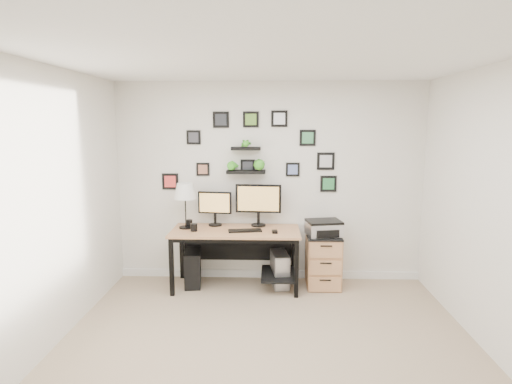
{
  "coord_description": "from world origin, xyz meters",
  "views": [
    {
      "loc": [
        0.02,
        -3.56,
        2.08
      ],
      "look_at": [
        -0.17,
        1.83,
        1.2
      ],
      "focal_mm": 30.0,
      "sensor_mm": 36.0,
      "label": 1
    }
  ],
  "objects_px": {
    "mug": "(194,227)",
    "pc_tower_grey": "(280,269)",
    "monitor_right": "(258,201)",
    "pc_tower_black": "(193,268)",
    "desk": "(239,239)",
    "printer": "(324,228)",
    "file_cabinet": "(323,260)",
    "table_lamp": "(185,192)",
    "monitor_left": "(215,206)"
  },
  "relations": [
    {
      "from": "table_lamp",
      "to": "printer",
      "type": "bearing_deg",
      "value": -0.06
    },
    {
      "from": "pc_tower_grey",
      "to": "printer",
      "type": "bearing_deg",
      "value": 0.6
    },
    {
      "from": "monitor_right",
      "to": "mug",
      "type": "xyz_separation_m",
      "value": [
        -0.79,
        -0.3,
        -0.28
      ]
    },
    {
      "from": "pc_tower_grey",
      "to": "file_cabinet",
      "type": "relative_size",
      "value": 0.69
    },
    {
      "from": "monitor_left",
      "to": "file_cabinet",
      "type": "relative_size",
      "value": 0.67
    },
    {
      "from": "mug",
      "to": "file_cabinet",
      "type": "xyz_separation_m",
      "value": [
        1.62,
        0.18,
        -0.46
      ]
    },
    {
      "from": "printer",
      "to": "monitor_right",
      "type": "bearing_deg",
      "value": 170.51
    },
    {
      "from": "table_lamp",
      "to": "pc_tower_black",
      "type": "distance_m",
      "value": 0.99
    },
    {
      "from": "desk",
      "to": "monitor_right",
      "type": "distance_m",
      "value": 0.54
    },
    {
      "from": "monitor_right",
      "to": "printer",
      "type": "distance_m",
      "value": 0.9
    },
    {
      "from": "monitor_left",
      "to": "printer",
      "type": "relative_size",
      "value": 0.95
    },
    {
      "from": "printer",
      "to": "table_lamp",
      "type": "bearing_deg",
      "value": 179.94
    },
    {
      "from": "monitor_left",
      "to": "pc_tower_black",
      "type": "bearing_deg",
      "value": -151.66
    },
    {
      "from": "mug",
      "to": "pc_tower_black",
      "type": "xyz_separation_m",
      "value": [
        -0.05,
        0.15,
        -0.57
      ]
    },
    {
      "from": "monitor_right",
      "to": "pc_tower_grey",
      "type": "xyz_separation_m",
      "value": [
        0.28,
        -0.14,
        -0.86
      ]
    },
    {
      "from": "mug",
      "to": "printer",
      "type": "xyz_separation_m",
      "value": [
        1.62,
        0.16,
        -0.03
      ]
    },
    {
      "from": "desk",
      "to": "pc_tower_grey",
      "type": "relative_size",
      "value": 3.47
    },
    {
      "from": "mug",
      "to": "table_lamp",
      "type": "bearing_deg",
      "value": 129.36
    },
    {
      "from": "desk",
      "to": "pc_tower_grey",
      "type": "bearing_deg",
      "value": 3.76
    },
    {
      "from": "mug",
      "to": "pc_tower_black",
      "type": "distance_m",
      "value": 0.59
    },
    {
      "from": "monitor_left",
      "to": "pc_tower_black",
      "type": "xyz_separation_m",
      "value": [
        -0.28,
        -0.15,
        -0.79
      ]
    },
    {
      "from": "table_lamp",
      "to": "mug",
      "type": "height_order",
      "value": "table_lamp"
    },
    {
      "from": "mug",
      "to": "pc_tower_grey",
      "type": "relative_size",
      "value": 0.21
    },
    {
      "from": "table_lamp",
      "to": "pc_tower_grey",
      "type": "bearing_deg",
      "value": -0.36
    },
    {
      "from": "mug",
      "to": "printer",
      "type": "bearing_deg",
      "value": 5.55
    },
    {
      "from": "file_cabinet",
      "to": "printer",
      "type": "bearing_deg",
      "value": -101.15
    },
    {
      "from": "table_lamp",
      "to": "pc_tower_black",
      "type": "height_order",
      "value": "table_lamp"
    },
    {
      "from": "desk",
      "to": "pc_tower_grey",
      "type": "distance_m",
      "value": 0.67
    },
    {
      "from": "table_lamp",
      "to": "pc_tower_grey",
      "type": "distance_m",
      "value": 1.56
    },
    {
      "from": "desk",
      "to": "table_lamp",
      "type": "height_order",
      "value": "table_lamp"
    },
    {
      "from": "pc_tower_black",
      "to": "monitor_left",
      "type": "bearing_deg",
      "value": 20.17
    },
    {
      "from": "desk",
      "to": "mug",
      "type": "height_order",
      "value": "mug"
    },
    {
      "from": "mug",
      "to": "pc_tower_black",
      "type": "relative_size",
      "value": 0.21
    },
    {
      "from": "pc_tower_black",
      "to": "mug",
      "type": "bearing_deg",
      "value": -78.07
    },
    {
      "from": "table_lamp",
      "to": "printer",
      "type": "xyz_separation_m",
      "value": [
        1.75,
        -0.0,
        -0.45
      ]
    },
    {
      "from": "mug",
      "to": "monitor_right",
      "type": "bearing_deg",
      "value": 20.58
    },
    {
      "from": "table_lamp",
      "to": "monitor_left",
      "type": "bearing_deg",
      "value": 21.56
    },
    {
      "from": "monitor_left",
      "to": "monitor_right",
      "type": "relative_size",
      "value": 0.76
    },
    {
      "from": "pc_tower_black",
      "to": "printer",
      "type": "xyz_separation_m",
      "value": [
        1.67,
        0.01,
        0.54
      ]
    },
    {
      "from": "file_cabinet",
      "to": "pc_tower_grey",
      "type": "bearing_deg",
      "value": -177.55
    },
    {
      "from": "desk",
      "to": "file_cabinet",
      "type": "bearing_deg",
      "value": 3.09
    },
    {
      "from": "file_cabinet",
      "to": "printer",
      "type": "relative_size",
      "value": 1.42
    },
    {
      "from": "monitor_right",
      "to": "file_cabinet",
      "type": "bearing_deg",
      "value": -8.25
    },
    {
      "from": "pc_tower_black",
      "to": "pc_tower_grey",
      "type": "xyz_separation_m",
      "value": [
        1.12,
        0.0,
        -0.01
      ]
    },
    {
      "from": "printer",
      "to": "pc_tower_black",
      "type": "bearing_deg",
      "value": -179.71
    },
    {
      "from": "desk",
      "to": "pc_tower_black",
      "type": "xyz_separation_m",
      "value": [
        -0.6,
        0.03,
        -0.4
      ]
    },
    {
      "from": "mug",
      "to": "pc_tower_black",
      "type": "bearing_deg",
      "value": 110.1
    },
    {
      "from": "pc_tower_grey",
      "to": "monitor_right",
      "type": "bearing_deg",
      "value": 152.8
    },
    {
      "from": "table_lamp",
      "to": "mug",
      "type": "xyz_separation_m",
      "value": [
        0.13,
        -0.16,
        -0.41
      ]
    },
    {
      "from": "monitor_left",
      "to": "file_cabinet",
      "type": "distance_m",
      "value": 1.56
    }
  ]
}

